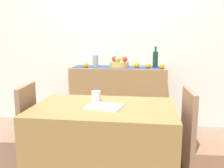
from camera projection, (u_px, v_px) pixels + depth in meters
name	position (u px, v px, depth m)	size (l,w,h in m)	color
ground_plane	(104.00, 157.00, 2.86)	(6.40, 6.40, 0.02)	#7E6553
room_wall_rear	(117.00, 35.00, 3.77)	(6.40, 0.06, 2.70)	silver
sideboard_console	(118.00, 98.00, 3.67)	(1.34, 0.42, 0.90)	olive
table_runner	(118.00, 67.00, 3.59)	(1.26, 0.32, 0.01)	navy
fruit_bowl	(119.00, 64.00, 3.58)	(0.27, 0.27, 0.07)	gold
apple_left	(114.00, 59.00, 3.61)	(0.08, 0.08, 0.08)	#B72730
apple_rear	(118.00, 59.00, 3.51)	(0.08, 0.08, 0.08)	#8DB133
apple_upper	(125.00, 59.00, 3.53)	(0.08, 0.08, 0.08)	red
wine_bottle	(155.00, 59.00, 3.50)	(0.07, 0.07, 0.29)	#143527
ceramic_vase	(95.00, 61.00, 3.62)	(0.08, 0.08, 0.17)	#9C948F
orange_loose_end	(137.00, 65.00, 3.49)	(0.08, 0.08, 0.08)	orange
orange_loose_far	(162.00, 66.00, 3.38)	(0.07, 0.07, 0.07)	orange
orange_loose_mid	(148.00, 66.00, 3.45)	(0.07, 0.07, 0.07)	orange
orange_loose_near_bowl	(86.00, 65.00, 3.53)	(0.07, 0.07, 0.07)	orange
dining_table	(104.00, 147.00, 2.22)	(1.20, 0.79, 0.74)	olive
open_book	(104.00, 107.00, 2.11)	(0.28, 0.21, 0.02)	white
coffee_cup	(96.00, 96.00, 2.31)	(0.08, 0.08, 0.10)	silver
chair_near_window	(12.00, 152.00, 2.36)	(0.44, 0.44, 0.90)	#896652
chair_by_corner	(206.00, 165.00, 2.13)	(0.42, 0.42, 0.90)	#92654A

